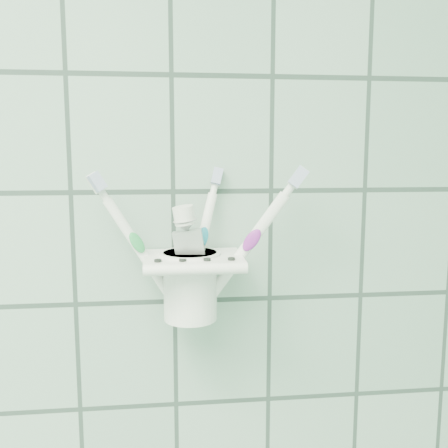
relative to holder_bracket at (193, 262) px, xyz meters
name	(u,v)px	position (x,y,z in m)	size (l,w,h in m)	color
holder_bracket	(193,262)	(0.00, 0.00, 0.00)	(0.11, 0.10, 0.03)	white
cup	(190,282)	(0.00, 0.00, -0.03)	(0.07, 0.07, 0.08)	white
toothbrush_pink	(178,232)	(-0.02, 0.01, 0.03)	(0.09, 0.02, 0.18)	white
toothbrush_blue	(184,238)	(-0.01, -0.01, 0.03)	(0.05, 0.05, 0.18)	white
toothbrush_orange	(199,225)	(0.01, 0.00, 0.04)	(0.11, 0.02, 0.20)	white
toothpaste_tube	(200,251)	(0.01, 0.00, 0.01)	(0.05, 0.03, 0.13)	silver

